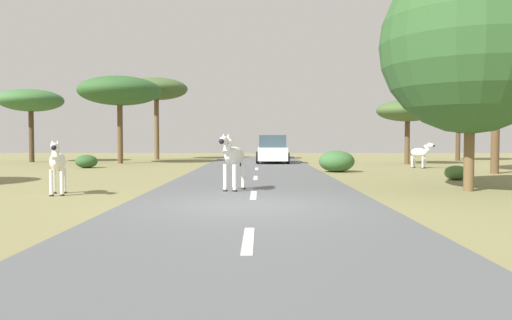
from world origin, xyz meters
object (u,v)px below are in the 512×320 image
object	(u,v)px
tree_7	(471,44)
zebra_1	(57,162)
tree_2	(156,90)
rock_0	(329,164)
zebra_0	(233,157)
bush_2	(337,161)
car_0	(272,150)
car_1	(273,148)
tree_6	(120,91)
tree_4	(31,101)
tree_3	(497,26)
tree_0	(459,100)
tree_5	(408,111)
zebra_2	(420,153)
bush_0	(86,161)
bush_1	(456,173)

from	to	relation	value
tree_7	zebra_1	bearing A→B (deg)	-174.30
tree_2	rock_0	size ratio (longest dim) A/B	14.82
zebra_0	bush_2	distance (m)	10.12
zebra_1	car_0	size ratio (longest dim) A/B	0.36
tree_2	car_1	bearing A→B (deg)	15.37
tree_2	tree_6	world-z (taller)	tree_2
tree_4	rock_0	xyz separation A→B (m)	(19.28, -5.26, -3.98)
zebra_0	tree_3	size ratio (longest dim) A/B	0.18
tree_0	tree_2	xyz separation A→B (m)	(-21.96, 1.83, 0.97)
bush_2	tree_2	bearing A→B (deg)	128.39
tree_0	tree_5	world-z (taller)	tree_0
tree_7	tree_3	bearing A→B (deg)	60.58
zebra_2	bush_2	world-z (taller)	zebra_2
zebra_1	tree_5	size ratio (longest dim) A/B	0.40
zebra_0	car_0	distance (m)	17.34
zebra_0	zebra_1	distance (m)	4.86
zebra_0	tree_6	size ratio (longest dim) A/B	0.31
bush_0	bush_2	xyz separation A→B (m)	(12.89, -3.23, 0.15)
zebra_2	tree_6	world-z (taller)	tree_6
tree_7	bush_0	size ratio (longest dim) A/B	5.94
zebra_0	bush_1	world-z (taller)	zebra_0
zebra_1	car_0	bearing A→B (deg)	-125.72
tree_6	tree_2	bearing A→B (deg)	79.73
bush_1	rock_0	size ratio (longest dim) A/B	2.20
tree_5	tree_6	size ratio (longest dim) A/B	0.72
zebra_0	bush_2	xyz separation A→B (m)	(4.37, 9.11, -0.53)
tree_6	bush_2	xyz separation A→B (m)	(12.49, -8.35, -4.07)
car_1	tree_6	xyz separation A→B (m)	(-9.94, -8.46, 3.73)
zebra_1	bush_0	world-z (taller)	zebra_1
tree_5	rock_0	world-z (taller)	tree_5
bush_0	zebra_1	bearing A→B (deg)	-74.14
tree_6	bush_2	world-z (taller)	tree_6
car_0	tree_7	size ratio (longest dim) A/B	0.62
zebra_0	bush_2	size ratio (longest dim) A/B	1.01
car_0	bush_1	size ratio (longest dim) A/B	4.77
zebra_2	tree_7	size ratio (longest dim) A/B	0.20
tree_3	tree_7	world-z (taller)	tree_3
bush_2	tree_4	bearing A→B (deg)	151.82
zebra_0	rock_0	bearing A→B (deg)	-91.15
car_1	tree_4	world-z (taller)	tree_4
rock_0	bush_0	bearing A→B (deg)	-172.77
car_0	tree_3	bearing A→B (deg)	-43.72
zebra_0	tree_7	xyz separation A→B (m)	(6.96, 0.39, 3.29)
tree_2	bush_0	xyz separation A→B (m)	(-1.50, -11.15, -4.92)
tree_0	bush_0	size ratio (longest dim) A/B	5.28
zebra_2	tree_2	bearing A→B (deg)	-76.64
zebra_2	tree_3	bearing A→B (deg)	73.57
car_1	tree_4	xyz separation A→B (m)	(-16.42, -6.66, 3.26)
tree_0	tree_3	world-z (taller)	tree_3
zebra_2	rock_0	bearing A→B (deg)	-63.46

